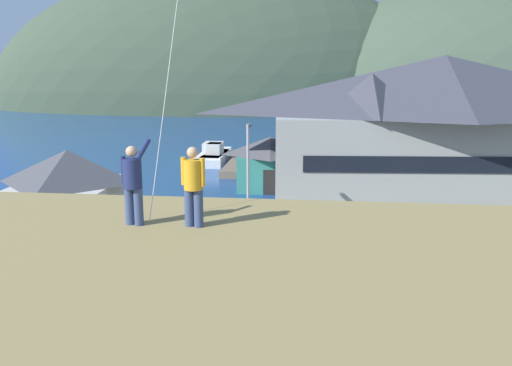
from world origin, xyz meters
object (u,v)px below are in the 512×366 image
(storage_shed_near_lot, at_px, (70,196))
(storage_shed_waterside, at_px, (270,162))
(parked_car_front_row_red, at_px, (136,291))
(parked_car_corner_spot, at_px, (47,273))
(wharf_dock, at_px, (245,164))
(parking_light_pole, at_px, (248,171))
(moored_boat_wharfside, at_px, (214,155))
(harbor_lodge, at_px, (442,125))
(moored_boat_outer_mooring, at_px, (283,158))
(parked_car_back_row_right, at_px, (172,237))
(moored_boat_inner_slip, at_px, (216,156))
(parked_car_back_row_left, at_px, (422,250))
(person_kite_flyer, at_px, (133,182))
(parked_car_mid_row_near, at_px, (289,235))
(person_companion, at_px, (193,184))

(storage_shed_near_lot, bearing_deg, storage_shed_waterside, 56.97)
(parked_car_front_row_red, xyz_separation_m, parked_car_corner_spot, (-4.43, 1.40, 0.00))
(wharf_dock, relative_size, parking_light_pole, 1.78)
(storage_shed_waterside, bearing_deg, moored_boat_wharfside, 119.71)
(harbor_lodge, distance_m, wharf_dock, 20.55)
(moored_boat_outer_mooring, bearing_deg, storage_shed_near_lot, -110.87)
(parked_car_back_row_right, bearing_deg, moored_boat_outer_mooring, 81.76)
(wharf_dock, bearing_deg, storage_shed_waterside, -70.33)
(moored_boat_inner_slip, relative_size, parked_car_back_row_left, 1.54)
(harbor_lodge, height_order, parked_car_front_row_red, harbor_lodge)
(parking_light_pole, height_order, person_kite_flyer, person_kite_flyer)
(parked_car_back_row_right, height_order, parked_car_mid_row_near, same)
(parked_car_back_row_left, xyz_separation_m, parked_car_corner_spot, (-16.64, -5.00, 0.00))
(parked_car_corner_spot, bearing_deg, storage_shed_waterside, 70.75)
(harbor_lodge, relative_size, moored_boat_outer_mooring, 3.32)
(wharf_dock, bearing_deg, person_kite_flyer, -85.76)
(storage_shed_waterside, height_order, moored_boat_wharfside, storage_shed_waterside)
(parking_light_pole, distance_m, person_kite_flyer, 19.74)
(parked_car_back_row_right, relative_size, parked_car_corner_spot, 1.03)
(parked_car_back_row_right, distance_m, parked_car_corner_spot, 6.89)
(moored_boat_wharfside, distance_m, parked_car_mid_row_near, 29.37)
(harbor_lodge, bearing_deg, person_kite_flyer, -113.86)
(parked_car_corner_spot, bearing_deg, parking_light_pole, 52.56)
(storage_shed_near_lot, distance_m, moored_boat_outer_mooring, 28.64)
(parked_car_front_row_red, bearing_deg, parked_car_back_row_right, 93.69)
(person_kite_flyer, height_order, person_companion, person_kite_flyer)
(moored_boat_wharfside, distance_m, parked_car_back_row_right, 29.09)
(moored_boat_inner_slip, bearing_deg, storage_shed_near_lot, -96.75)
(moored_boat_outer_mooring, distance_m, parked_car_back_row_left, 29.93)
(storage_shed_near_lot, distance_m, parking_light_pole, 10.10)
(parked_car_back_row_left, bearing_deg, parked_car_front_row_red, -152.32)
(parked_car_corner_spot, distance_m, parking_light_pole, 12.65)
(harbor_lodge, relative_size, parked_car_corner_spot, 6.30)
(moored_boat_wharfside, distance_m, moored_boat_outer_mooring, 7.38)
(parking_light_pole, bearing_deg, wharf_dock, 98.07)
(wharf_dock, xyz_separation_m, person_companion, (4.38, -41.12, 6.94))
(parked_car_corner_spot, distance_m, person_kite_flyer, 13.71)
(storage_shed_waterside, bearing_deg, parked_car_corner_spot, -109.25)
(parked_car_front_row_red, relative_size, parked_car_corner_spot, 1.03)
(parked_car_corner_spot, distance_m, person_companion, 14.46)
(parked_car_front_row_red, relative_size, person_kite_flyer, 2.32)
(parked_car_corner_spot, bearing_deg, moored_boat_outer_mooring, 76.57)
(moored_boat_outer_mooring, relative_size, parked_car_back_row_right, 1.84)
(wharf_dock, bearing_deg, parked_car_corner_spot, -98.00)
(moored_boat_wharfside, distance_m, person_kite_flyer, 45.17)
(moored_boat_inner_slip, xyz_separation_m, parking_light_pole, (6.46, -24.01, 3.15))
(parked_car_front_row_red, xyz_separation_m, person_companion, (4.37, -8.24, 6.23))
(person_kite_flyer, bearing_deg, parked_car_back_row_left, 57.98)
(wharf_dock, distance_m, moored_boat_inner_slip, 4.12)
(parked_car_corner_spot, bearing_deg, parked_car_back_row_right, 54.71)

